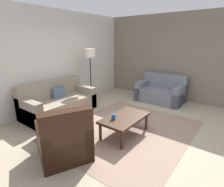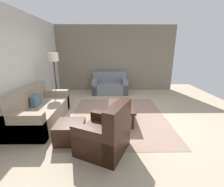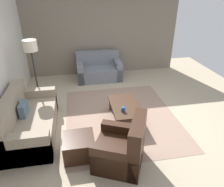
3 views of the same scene
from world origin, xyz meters
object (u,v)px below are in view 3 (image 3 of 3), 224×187
Objects in this scene: couch_loveseat at (99,70)px; lamp_standing at (31,53)px; cup at (123,109)px; coffee_table at (125,107)px; armchair_leather at (123,150)px; ottoman at (79,146)px; couch_main at (26,122)px.

lamp_standing is at bearing 130.53° from couch_loveseat.
coffee_table is at bearing -24.01° from cup.
cup is (1.04, -0.24, 0.15)m from armchair_leather.
ottoman is 2.57m from lamp_standing.
cup is 0.06× the size of lamp_standing.
couch_main is 3.47× the size of ottoman.
coffee_table is 10.65× the size of cup.
couch_loveseat is 0.84× the size of lamp_standing.
coffee_table is at bearing -87.14° from couch_main.
couch_loveseat is at bearing -34.32° from couch_main.
armchair_leather is 1.34m from coffee_table.
ottoman is (0.35, 0.75, -0.11)m from armchair_leather.
armchair_leather is at bearing 167.25° from cup.
couch_loveseat reaches higher than cup.
coffee_table is (0.94, -1.10, 0.16)m from ottoman.
couch_main is 2.05m from cup.
coffee_table reaches higher than ottoman.
cup is at bearing -94.00° from couch_main.
couch_loveseat is at bearing 6.08° from coffee_table.
ottoman is 0.51× the size of coffee_table.
couch_main is 1.77× the size of coffee_table.
armchair_leather reaches higher than couch_main.
lamp_standing is at bearing 34.97° from armchair_leather.
couch_loveseat is 2.58× the size of ottoman.
couch_main is at bearing 92.86° from coffee_table.
couch_loveseat is 3.66m from ottoman.
couch_main is at bearing 86.00° from cup.
cup reaches higher than ottoman.
coffee_table is at bearing -118.88° from lamp_standing.
cup is at bearing 155.99° from coffee_table.
ottoman is at bearing 130.69° from coffee_table.
lamp_standing reaches higher than armchair_leather.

